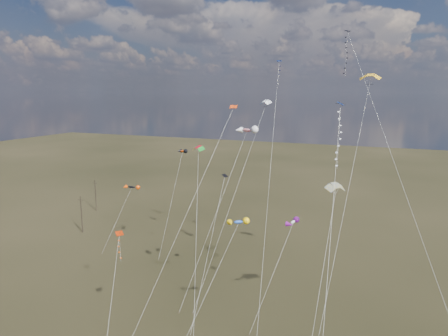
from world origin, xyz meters
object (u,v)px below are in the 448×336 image
at_px(diamond_black_high, 352,68).
at_px(parafoil_yellow, 370,76).
at_px(utility_pole_far, 96,195).
at_px(novelty_black_orange, 131,187).
at_px(utility_pole_near, 81,214).

xyz_separation_m(diamond_black_high, parafoil_yellow, (2.67, -2.40, -1.30)).
bearing_deg(utility_pole_far, diamond_black_high, -13.75).
bearing_deg(novelty_black_orange, parafoil_yellow, -4.04).
bearing_deg(utility_pole_far, parafoil_yellow, -15.20).
distance_m(utility_pole_near, diamond_black_high, 61.30).
xyz_separation_m(diamond_black_high, novelty_black_orange, (-40.42, 0.64, -21.89)).
bearing_deg(diamond_black_high, novelty_black_orange, 179.09).
height_order(diamond_black_high, parafoil_yellow, diamond_black_high).
relative_size(utility_pole_near, parafoil_yellow, 0.24).
bearing_deg(parafoil_yellow, utility_pole_near, 176.41).
relative_size(utility_pole_near, novelty_black_orange, 0.68).
relative_size(diamond_black_high, novelty_black_orange, 3.29).
relative_size(parafoil_yellow, novelty_black_orange, 2.77).
xyz_separation_m(utility_pole_far, diamond_black_high, (61.92, -15.15, 29.14)).
distance_m(diamond_black_high, novelty_black_orange, 45.97).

